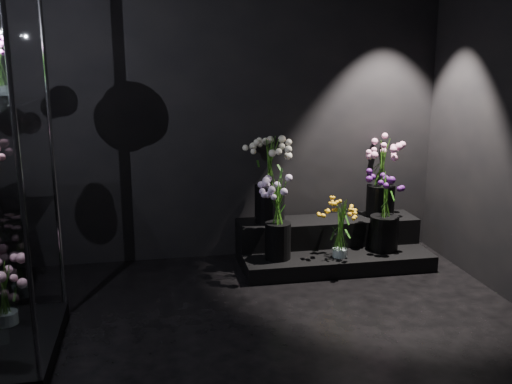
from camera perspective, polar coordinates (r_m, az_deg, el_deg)
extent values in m
plane|color=black|center=(3.72, 1.68, -16.56)|extent=(4.00, 4.00, 0.00)
plane|color=black|center=(5.21, -2.94, 8.37)|extent=(4.00, 0.00, 4.00)
plane|color=black|center=(1.42, 19.59, -6.42)|extent=(4.00, 0.00, 4.00)
cube|color=black|center=(5.30, 7.69, -6.41)|extent=(1.69, 0.75, 0.14)
cube|color=black|center=(5.41, 7.13, -3.88)|extent=(1.69, 0.38, 0.23)
cube|color=black|center=(4.08, -23.77, -14.07)|extent=(0.64, 1.07, 0.11)
cylinder|color=white|center=(5.06, 8.40, -5.30)|extent=(0.14, 0.14, 0.21)
cylinder|color=black|center=(4.96, 2.20, -4.89)|extent=(0.23, 0.23, 0.32)
cylinder|color=black|center=(5.31, 12.66, -4.01)|extent=(0.26, 0.26, 0.31)
cylinder|color=black|center=(5.20, 1.37, -1.16)|extent=(0.28, 0.28, 0.35)
cylinder|color=black|center=(5.52, 12.32, -0.84)|extent=(0.27, 0.27, 0.30)
cylinder|color=white|center=(4.22, -23.72, -10.47)|extent=(0.16, 0.16, 0.25)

